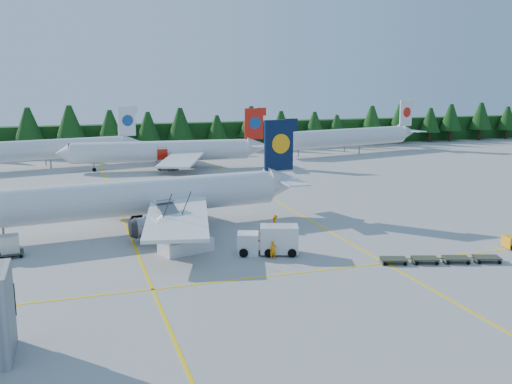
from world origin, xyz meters
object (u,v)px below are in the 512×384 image
object	(u,v)px
airliner_navy	(123,199)
airliner_red	(158,152)
airstairs	(184,241)
service_truck	(268,240)

from	to	relation	value
airliner_navy	airliner_red	bearing A→B (deg)	70.26
airliner_navy	airliner_red	xyz separation A→B (m)	(9.96, 40.82, -0.15)
airliner_red	airstairs	world-z (taller)	airliner_red
airstairs	service_truck	xyz separation A→B (m)	(7.06, -3.30, 0.39)
airstairs	airliner_navy	bearing A→B (deg)	97.93
airliner_navy	airstairs	xyz separation A→B (m)	(4.53, -9.36, -2.42)
airliner_navy	airstairs	world-z (taller)	airliner_navy
airliner_red	airliner_navy	bearing A→B (deg)	-98.39
airliner_red	airstairs	size ratio (longest dim) A/B	5.18
airliner_navy	service_truck	size ratio (longest dim) A/B	6.57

